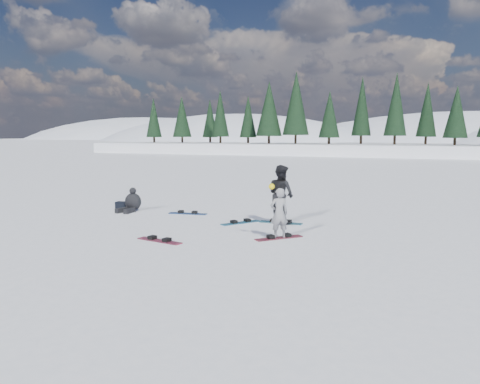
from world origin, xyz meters
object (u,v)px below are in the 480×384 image
object	(u,v)px
seated_rider	(132,202)
snowboard_loose_a	(241,223)
snowboarder_man	(281,194)
snowboarder_woman	(279,213)
snowboard_loose_c	(188,214)
snowboard_loose_b	(159,241)
gear_bag	(122,205)

from	to	relation	value
seated_rider	snowboard_loose_a	world-z (taller)	seated_rider
seated_rider	snowboard_loose_a	size ratio (longest dim) A/B	0.76
snowboarder_man	snowboarder_woman	bearing A→B (deg)	137.71
seated_rider	snowboard_loose_c	distance (m)	2.43
snowboarder_woman	seated_rider	bearing A→B (deg)	-56.40
snowboard_loose_a	snowboard_loose_b	bearing A→B (deg)	-163.77
gear_bag	snowboard_loose_a	world-z (taller)	gear_bag
snowboarder_woman	seated_rider	distance (m)	7.39
snowboarder_woman	gear_bag	bearing A→B (deg)	-56.38
snowboard_loose_a	snowboarder_man	bearing A→B (deg)	-33.13
snowboarder_man	snowboard_loose_a	world-z (taller)	snowboarder_man
snowboard_loose_b	snowboarder_man	bearing A→B (deg)	68.72
seated_rider	gear_bag	xyz separation A→B (m)	(-0.70, 0.26, -0.21)
seated_rider	snowboard_loose_c	size ratio (longest dim) A/B	0.76
gear_bag	snowboard_loose_b	world-z (taller)	gear_bag
snowboarder_woman	snowboard_loose_a	distance (m)	2.74
seated_rider	gear_bag	size ratio (longest dim) A/B	2.53
gear_bag	snowboarder_man	bearing A→B (deg)	-4.49
snowboarder_man	snowboard_loose_b	distance (m)	4.75
snowboarder_man	snowboard_loose_c	size ratio (longest dim) A/B	1.35
gear_bag	snowboard_loose_b	distance (m)	6.34
snowboard_loose_b	snowboard_loose_c	bearing A→B (deg)	118.73
snowboarder_man	gear_bag	world-z (taller)	snowboarder_man
seated_rider	snowboard_loose_a	xyz separation A→B (m)	(4.99, -0.80, -0.35)
snowboard_loose_b	snowboard_loose_a	bearing A→B (deg)	81.89
gear_bag	snowboard_loose_a	bearing A→B (deg)	-10.53
snowboarder_woman	snowboard_loose_a	world-z (taller)	snowboarder_woman
snowboard_loose_c	snowboarder_man	bearing A→B (deg)	-15.28
snowboard_loose_b	snowboarder_woman	bearing A→B (deg)	38.49
snowboarder_man	seated_rider	size ratio (longest dim) A/B	1.78
gear_bag	snowboard_loose_c	bearing A→B (deg)	-1.47
snowboarder_woman	snowboarder_man	world-z (taller)	snowboarder_man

